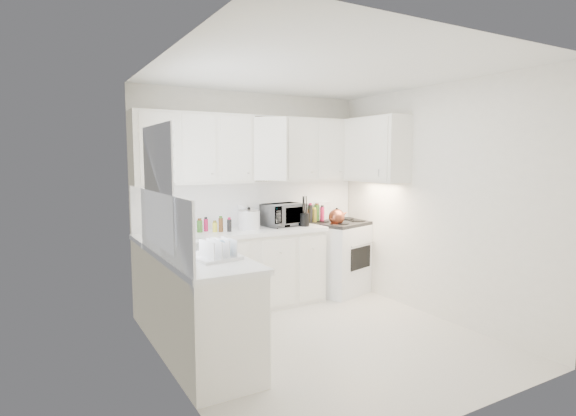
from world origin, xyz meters
TOP-DOWN VIEW (x-y plane):
  - floor at (0.00, 0.00)m, footprint 3.20×3.20m
  - ceiling at (0.00, 0.00)m, footprint 3.20×3.20m
  - wall_back at (0.00, 1.60)m, footprint 3.00×0.00m
  - wall_front at (0.00, -1.60)m, footprint 3.00×0.00m
  - wall_left at (-1.50, 0.00)m, footprint 0.00×3.20m
  - wall_right at (1.50, 0.00)m, footprint 0.00×3.20m
  - window_blinds at (-1.48, 0.35)m, footprint 0.06×0.96m
  - lower_cabinets_back at (-0.39, 1.30)m, footprint 2.22×0.60m
  - lower_cabinets_left at (-1.20, 0.20)m, footprint 0.60×1.60m
  - countertop_back at (-0.39, 1.29)m, footprint 2.24×0.64m
  - countertop_left at (-1.19, 0.20)m, footprint 0.64×1.62m
  - backsplash_back at (0.00, 1.59)m, footprint 2.98×0.02m
  - backsplash_left at (-1.49, 0.20)m, footprint 0.02×1.60m
  - upper_cabinets_back at (0.00, 1.44)m, footprint 3.00×0.33m
  - upper_cabinets_right at (1.33, 0.82)m, footprint 0.33×0.90m
  - sink at (-1.19, 0.55)m, footprint 0.42×0.38m
  - stove at (1.14, 1.28)m, footprint 0.95×0.85m
  - tea_kettle at (0.96, 1.12)m, footprint 0.32×0.30m
  - frying_pan at (1.32, 1.44)m, footprint 0.36×0.50m
  - microwave at (0.30, 1.34)m, footprint 0.54×0.35m
  - rice_cooker at (-0.19, 1.31)m, footprint 0.27×0.27m
  - paper_towel at (-0.17, 1.52)m, footprint 0.12×0.12m
  - utensil_crock at (0.51, 1.18)m, footprint 0.14×0.14m
  - dish_rack at (-1.12, -0.08)m, footprint 0.39×0.32m
  - spice_left_0 at (-0.85, 1.42)m, footprint 0.06×0.06m
  - spice_left_1 at (-0.78, 1.33)m, footprint 0.06×0.06m
  - spice_left_2 at (-0.70, 1.42)m, footprint 0.06×0.06m
  - spice_left_3 at (-0.62, 1.33)m, footprint 0.06×0.06m
  - spice_left_4 at (-0.55, 1.42)m, footprint 0.06×0.06m
  - spice_left_5 at (-0.47, 1.33)m, footprint 0.06×0.06m
  - sauce_right_0 at (0.58, 1.46)m, footprint 0.06×0.06m
  - sauce_right_1 at (0.64, 1.40)m, footprint 0.06×0.06m
  - sauce_right_2 at (0.69, 1.46)m, footprint 0.06×0.06m
  - sauce_right_3 at (0.74, 1.40)m, footprint 0.06×0.06m
  - sauce_right_4 at (0.80, 1.46)m, footprint 0.06×0.06m
  - sauce_right_5 at (0.85, 1.40)m, footprint 0.06×0.06m
  - sauce_right_6 at (0.91, 1.46)m, footprint 0.06×0.06m

SIDE VIEW (x-z plane):
  - floor at x=0.00m, z-range 0.00..0.00m
  - lower_cabinets_back at x=-0.39m, z-range 0.00..0.90m
  - lower_cabinets_left at x=-1.20m, z-range 0.00..0.90m
  - stove at x=1.14m, z-range 0.00..1.22m
  - countertop_back at x=-0.39m, z-range 0.90..0.95m
  - countertop_left at x=-1.19m, z-range 0.90..0.95m
  - frying_pan at x=1.32m, z-range 0.95..0.99m
  - spice_left_0 at x=-0.85m, z-range 0.95..1.08m
  - spice_left_1 at x=-0.78m, z-range 0.95..1.08m
  - spice_left_2 at x=-0.70m, z-range 0.95..1.08m
  - spice_left_3 at x=-0.62m, z-range 0.95..1.08m
  - spice_left_4 at x=-0.55m, z-range 0.95..1.08m
  - spice_left_5 at x=-0.47m, z-range 0.95..1.08m
  - sauce_right_0 at x=0.58m, z-range 0.95..1.14m
  - sauce_right_1 at x=0.64m, z-range 0.95..1.14m
  - sauce_right_2 at x=0.69m, z-range 0.95..1.14m
  - sauce_right_3 at x=0.74m, z-range 0.95..1.14m
  - sauce_right_4 at x=0.80m, z-range 0.95..1.14m
  - sauce_right_5 at x=0.85m, z-range 0.95..1.14m
  - sauce_right_6 at x=0.91m, z-range 0.95..1.14m
  - dish_rack at x=-1.12m, z-range 0.95..1.15m
  - tea_kettle at x=0.96m, z-range 0.94..1.18m
  - sink at x=-1.19m, z-range 0.92..1.22m
  - rice_cooker at x=-0.19m, z-range 0.95..1.21m
  - paper_towel at x=-0.17m, z-range 0.95..1.22m
  - microwave at x=0.30m, z-range 0.95..1.29m
  - utensil_crock at x=0.51m, z-range 0.95..1.34m
  - backsplash_back at x=0.00m, z-range 0.95..1.50m
  - backsplash_left at x=-1.49m, z-range 0.95..1.50m
  - wall_back at x=0.00m, z-range -0.20..2.80m
  - wall_front at x=0.00m, z-range -0.20..2.80m
  - wall_left at x=-1.50m, z-range -0.30..2.90m
  - wall_right at x=1.50m, z-range -0.30..2.90m
  - upper_cabinets_back at x=0.00m, z-range 1.10..1.90m
  - upper_cabinets_right at x=1.33m, z-range 1.10..1.90m
  - window_blinds at x=-1.48m, z-range 1.02..2.08m
  - ceiling at x=0.00m, z-range 2.60..2.60m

